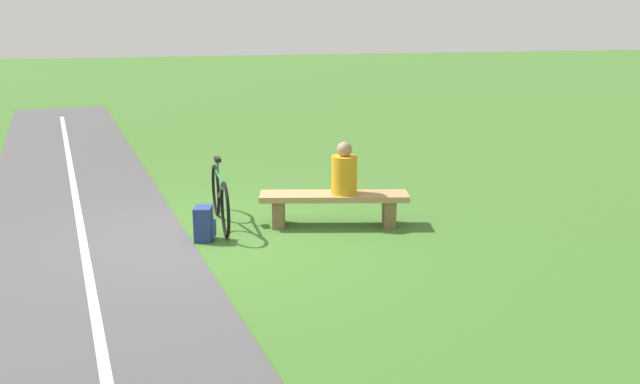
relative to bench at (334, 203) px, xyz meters
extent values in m
plane|color=#3D6B28|center=(1.77, 0.08, -0.32)|extent=(80.00, 80.00, 0.00)
cube|color=#A88456|center=(0.00, 0.00, 0.09)|extent=(2.07, 0.92, 0.08)
cube|color=brown|center=(-0.73, 0.18, -0.14)|extent=(0.25, 0.43, 0.37)
cube|color=brown|center=(0.73, -0.18, -0.14)|extent=(0.25, 0.43, 0.37)
cylinder|color=orange|center=(-0.13, 0.03, 0.39)|extent=(0.42, 0.42, 0.52)
sphere|color=#9E755B|center=(-0.13, 0.03, 0.74)|extent=(0.21, 0.21, 0.21)
torus|color=black|center=(1.50, 0.14, 0.05)|extent=(0.04, 0.74, 0.74)
torus|color=black|center=(1.50, -0.94, 0.05)|extent=(0.04, 0.74, 0.74)
cylinder|color=#237038|center=(1.50, -0.40, 0.36)|extent=(0.04, 0.92, 0.04)
cylinder|color=#237038|center=(1.50, -0.23, 0.20)|extent=(0.04, 0.67, 0.35)
cylinder|color=#237038|center=(1.50, -0.56, 0.46)|extent=(0.03, 0.03, 0.20)
cube|color=black|center=(1.50, -0.56, 0.57)|extent=(0.08, 0.20, 0.05)
cube|color=navy|center=(1.79, 0.21, -0.10)|extent=(0.28, 0.33, 0.44)
cube|color=#2A438C|center=(1.67, 0.24, -0.17)|extent=(0.09, 0.20, 0.20)
camera|label=1|loc=(2.49, 8.89, 2.51)|focal=39.34mm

